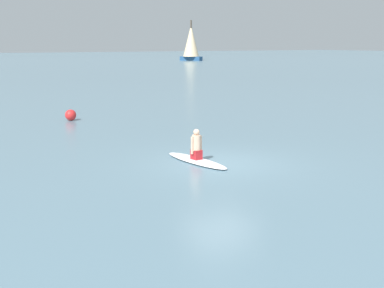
{
  "coord_description": "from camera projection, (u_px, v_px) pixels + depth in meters",
  "views": [
    {
      "loc": [
        -14.04,
        9.39,
        3.95
      ],
      "look_at": [
        0.68,
        0.72,
        0.62
      ],
      "focal_mm": 48.85,
      "sensor_mm": 36.0,
      "label": 1
    }
  ],
  "objects": [
    {
      "name": "buoy_marker",
      "position": [
        71.0,
        115.0,
        26.82
      ],
      "size": [
        0.57,
        0.57,
        0.57
      ],
      "primitive_type": "sphere",
      "color": "red",
      "rests_on": "ground"
    },
    {
      "name": "sailboat_near_right",
      "position": [
        191.0,
        42.0,
        115.03
      ],
      "size": [
        5.02,
        4.77,
        8.77
      ],
      "rotation": [
        0.0,
        0.0,
        0.54
      ],
      "color": "navy",
      "rests_on": "ground"
    },
    {
      "name": "surfboard",
      "position": [
        196.0,
        160.0,
        17.57
      ],
      "size": [
        3.18,
        1.02,
        0.09
      ],
      "primitive_type": "ellipsoid",
      "rotation": [
        0.0,
        0.0,
        -3.05
      ],
      "color": "white",
      "rests_on": "ground"
    },
    {
      "name": "person_paddler",
      "position": [
        196.0,
        146.0,
        17.47
      ],
      "size": [
        0.36,
        0.45,
        1.03
      ],
      "rotation": [
        0.0,
        0.0,
        -3.05
      ],
      "color": "#A51E23",
      "rests_on": "surfboard"
    },
    {
      "name": "ground_plane",
      "position": [
        221.0,
        164.0,
        17.31
      ],
      "size": [
        400.0,
        400.0,
        0.0
      ],
      "primitive_type": "plane",
      "color": "slate"
    }
  ]
}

